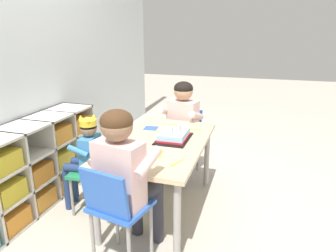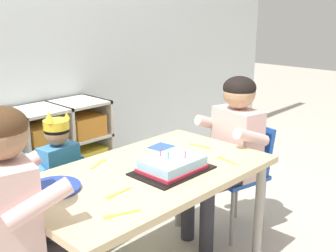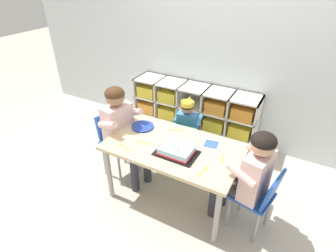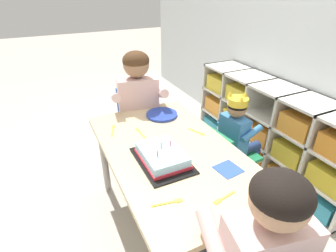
{
  "view_description": "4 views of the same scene",
  "coord_description": "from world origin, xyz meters",
  "px_view_note": "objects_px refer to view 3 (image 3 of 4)",
  "views": [
    {
      "loc": [
        -2.18,
        -0.73,
        1.48
      ],
      "look_at": [
        0.11,
        -0.03,
        0.73
      ],
      "focal_mm": 32.52,
      "sensor_mm": 36.0,
      "label": 1
    },
    {
      "loc": [
        -1.25,
        -1.33,
        1.38
      ],
      "look_at": [
        0.09,
        -0.05,
        0.85
      ],
      "focal_mm": 44.15,
      "sensor_mm": 36.0,
      "label": 2
    },
    {
      "loc": [
        0.92,
        -1.78,
        2.06
      ],
      "look_at": [
        -0.04,
        -0.03,
        0.85
      ],
      "focal_mm": 28.86,
      "sensor_mm": 36.0,
      "label": 3
    },
    {
      "loc": [
        1.14,
        -0.57,
        1.49
      ],
      "look_at": [
        0.02,
        -0.03,
        0.81
      ],
      "focal_mm": 28.32,
      "sensor_mm": 36.0,
      "label": 4
    }
  ],
  "objects_px": {
    "child_with_crown": "(188,122)",
    "fork_at_table_front_edge": "(176,130)",
    "guest_at_table_side": "(250,171)",
    "fork_beside_plate_stack": "(203,171)",
    "fork_scattered_mid_table": "(124,148)",
    "birthday_cake_on_tray": "(176,151)",
    "classroom_chair_adult_side": "(116,138)",
    "adult_helper_seated": "(122,126)",
    "classroom_chair_blue": "(184,138)",
    "paper_plate_stack": "(143,126)",
    "activity_table": "(173,152)",
    "classroom_chair_guest_side": "(259,196)",
    "fork_near_cake_tray": "(144,143)",
    "fork_by_napkin": "(223,158)"
  },
  "relations": [
    {
      "from": "child_with_crown",
      "to": "fork_at_table_front_edge",
      "type": "height_order",
      "value": "child_with_crown"
    },
    {
      "from": "guest_at_table_side",
      "to": "fork_beside_plate_stack",
      "type": "xyz_separation_m",
      "value": [
        -0.32,
        -0.2,
        0.03
      ]
    },
    {
      "from": "fork_scattered_mid_table",
      "to": "birthday_cake_on_tray",
      "type": "bearing_deg",
      "value": 39.4
    },
    {
      "from": "classroom_chair_adult_side",
      "to": "adult_helper_seated",
      "type": "height_order",
      "value": "adult_helper_seated"
    },
    {
      "from": "classroom_chair_blue",
      "to": "paper_plate_stack",
      "type": "relative_size",
      "value": 2.68
    },
    {
      "from": "activity_table",
      "to": "adult_helper_seated",
      "type": "bearing_deg",
      "value": 177.11
    },
    {
      "from": "classroom_chair_blue",
      "to": "paper_plate_stack",
      "type": "height_order",
      "value": "paper_plate_stack"
    },
    {
      "from": "activity_table",
      "to": "adult_helper_seated",
      "type": "distance_m",
      "value": 0.61
    },
    {
      "from": "classroom_chair_guest_side",
      "to": "guest_at_table_side",
      "type": "distance_m",
      "value": 0.24
    },
    {
      "from": "guest_at_table_side",
      "to": "child_with_crown",
      "type": "bearing_deg",
      "value": -114.19
    },
    {
      "from": "adult_helper_seated",
      "to": "fork_near_cake_tray",
      "type": "relative_size",
      "value": 7.69
    },
    {
      "from": "classroom_chair_blue",
      "to": "child_with_crown",
      "type": "distance_m",
      "value": 0.18
    },
    {
      "from": "classroom_chair_blue",
      "to": "paper_plate_stack",
      "type": "xyz_separation_m",
      "value": [
        -0.29,
        -0.37,
        0.27
      ]
    },
    {
      "from": "classroom_chair_adult_side",
      "to": "fork_at_table_front_edge",
      "type": "height_order",
      "value": "classroom_chair_adult_side"
    },
    {
      "from": "classroom_chair_guest_side",
      "to": "birthday_cake_on_tray",
      "type": "relative_size",
      "value": 1.85
    },
    {
      "from": "activity_table",
      "to": "fork_at_table_front_edge",
      "type": "bearing_deg",
      "value": 113.32
    },
    {
      "from": "child_with_crown",
      "to": "fork_by_napkin",
      "type": "xyz_separation_m",
      "value": [
        0.59,
        -0.57,
        0.11
      ]
    },
    {
      "from": "adult_helper_seated",
      "to": "child_with_crown",
      "type": "bearing_deg",
      "value": -27.21
    },
    {
      "from": "child_with_crown",
      "to": "classroom_chair_guest_side",
      "type": "bearing_deg",
      "value": 141.0
    },
    {
      "from": "adult_helper_seated",
      "to": "fork_by_napkin",
      "type": "xyz_separation_m",
      "value": [
        1.05,
        0.01,
        -0.02
      ]
    },
    {
      "from": "fork_at_table_front_edge",
      "to": "fork_by_napkin",
      "type": "bearing_deg",
      "value": 135.76
    },
    {
      "from": "classroom_chair_adult_side",
      "to": "paper_plate_stack",
      "type": "height_order",
      "value": "classroom_chair_adult_side"
    },
    {
      "from": "child_with_crown",
      "to": "classroom_chair_adult_side",
      "type": "xyz_separation_m",
      "value": [
        -0.58,
        -0.56,
        -0.07
      ]
    },
    {
      "from": "child_with_crown",
      "to": "fork_at_table_front_edge",
      "type": "relative_size",
      "value": 6.91
    },
    {
      "from": "activity_table",
      "to": "paper_plate_stack",
      "type": "relative_size",
      "value": 5.48
    },
    {
      "from": "classroom_chair_blue",
      "to": "fork_at_table_front_edge",
      "type": "relative_size",
      "value": 4.95
    },
    {
      "from": "classroom_chair_adult_side",
      "to": "fork_beside_plate_stack",
      "type": "distance_m",
      "value": 1.13
    },
    {
      "from": "fork_beside_plate_stack",
      "to": "guest_at_table_side",
      "type": "bearing_deg",
      "value": 132.39
    },
    {
      "from": "child_with_crown",
      "to": "activity_table",
      "type": "bearing_deg",
      "value": 97.13
    },
    {
      "from": "adult_helper_seated",
      "to": "paper_plate_stack",
      "type": "bearing_deg",
      "value": -48.89
    },
    {
      "from": "paper_plate_stack",
      "to": "guest_at_table_side",
      "type": "bearing_deg",
      "value": -6.37
    },
    {
      "from": "classroom_chair_blue",
      "to": "fork_by_napkin",
      "type": "relative_size",
      "value": 4.62
    },
    {
      "from": "activity_table",
      "to": "classroom_chair_adult_side",
      "type": "height_order",
      "value": "classroom_chair_adult_side"
    },
    {
      "from": "activity_table",
      "to": "fork_at_table_front_edge",
      "type": "xyz_separation_m",
      "value": [
        -0.1,
        0.24,
        0.07
      ]
    },
    {
      "from": "activity_table",
      "to": "classroom_chair_blue",
      "type": "relative_size",
      "value": 2.04
    },
    {
      "from": "classroom_chair_blue",
      "to": "fork_scattered_mid_table",
      "type": "height_order",
      "value": "fork_scattered_mid_table"
    },
    {
      "from": "birthday_cake_on_tray",
      "to": "fork_by_napkin",
      "type": "relative_size",
      "value": 2.83
    },
    {
      "from": "adult_helper_seated",
      "to": "classroom_chair_guest_side",
      "type": "xyz_separation_m",
      "value": [
        1.4,
        -0.04,
        -0.25
      ]
    },
    {
      "from": "birthday_cake_on_tray",
      "to": "fork_by_napkin",
      "type": "xyz_separation_m",
      "value": [
        0.38,
        0.13,
        -0.03
      ]
    },
    {
      "from": "classroom_chair_guest_side",
      "to": "fork_scattered_mid_table",
      "type": "relative_size",
      "value": 4.79
    },
    {
      "from": "fork_at_table_front_edge",
      "to": "fork_near_cake_tray",
      "type": "relative_size",
      "value": 0.88
    },
    {
      "from": "fork_by_napkin",
      "to": "fork_near_cake_tray",
      "type": "bearing_deg",
      "value": 90.46
    },
    {
      "from": "fork_at_table_front_edge",
      "to": "child_with_crown",
      "type": "bearing_deg",
      "value": -109.19
    },
    {
      "from": "fork_near_cake_tray",
      "to": "classroom_chair_adult_side",
      "type": "bearing_deg",
      "value": 159.42
    },
    {
      "from": "activity_table",
      "to": "adult_helper_seated",
      "type": "xyz_separation_m",
      "value": [
        -0.6,
        0.03,
        0.09
      ]
    },
    {
      "from": "paper_plate_stack",
      "to": "fork_near_cake_tray",
      "type": "height_order",
      "value": "paper_plate_stack"
    },
    {
      "from": "activity_table",
      "to": "fork_beside_plate_stack",
      "type": "xyz_separation_m",
      "value": [
        0.37,
        -0.19,
        0.07
      ]
    },
    {
      "from": "classroom_chair_guest_side",
      "to": "guest_at_table_side",
      "type": "relative_size",
      "value": 0.68
    },
    {
      "from": "fork_near_cake_tray",
      "to": "activity_table",
      "type": "bearing_deg",
      "value": 17.19
    },
    {
      "from": "activity_table",
      "to": "fork_at_table_front_edge",
      "type": "distance_m",
      "value": 0.27
    }
  ]
}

